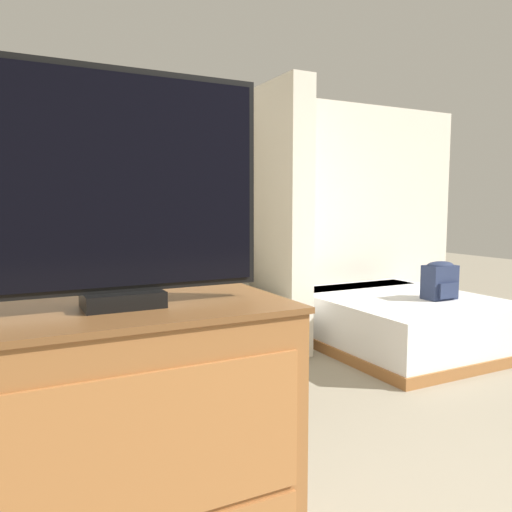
{
  "coord_description": "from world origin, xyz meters",
  "views": [
    {
      "loc": [
        -1.87,
        -1.03,
        1.42
      ],
      "look_at": [
        -0.22,
        2.22,
        1.05
      ],
      "focal_mm": 35.0,
      "sensor_mm": 36.0,
      "label": 1
    }
  ],
  "objects_px": {
    "table_lamp": "(13,276)",
    "tv": "(120,189)",
    "coffee_table": "(207,351)",
    "tv_dresser": "(128,477)",
    "bed": "(398,321)",
    "couch": "(159,327)",
    "backpack": "(440,280)"
  },
  "relations": [
    {
      "from": "tv",
      "to": "bed",
      "type": "xyz_separation_m",
      "value": [
        3.19,
        2.2,
        -1.21
      ]
    },
    {
      "from": "tv",
      "to": "bed",
      "type": "distance_m",
      "value": 4.05
    },
    {
      "from": "coffee_table",
      "to": "tv_dresser",
      "type": "bearing_deg",
      "value": -118.59
    },
    {
      "from": "couch",
      "to": "bed",
      "type": "xyz_separation_m",
      "value": [
        2.3,
        -0.57,
        -0.06
      ]
    },
    {
      "from": "table_lamp",
      "to": "backpack",
      "type": "distance_m",
      "value": 3.79
    },
    {
      "from": "table_lamp",
      "to": "tv_dresser",
      "type": "bearing_deg",
      "value": -84.51
    },
    {
      "from": "couch",
      "to": "tv_dresser",
      "type": "height_order",
      "value": "tv_dresser"
    },
    {
      "from": "tv",
      "to": "couch",
      "type": "bearing_deg",
      "value": 72.19
    },
    {
      "from": "bed",
      "to": "backpack",
      "type": "xyz_separation_m",
      "value": [
        0.23,
        -0.31,
        0.44
      ]
    },
    {
      "from": "coffee_table",
      "to": "tv",
      "type": "xyz_separation_m",
      "value": [
        -0.96,
        -1.77,
        1.11
      ]
    },
    {
      "from": "bed",
      "to": "backpack",
      "type": "bearing_deg",
      "value": -54.26
    },
    {
      "from": "table_lamp",
      "to": "coffee_table",
      "type": "bearing_deg",
      "value": -39.73
    },
    {
      "from": "tv_dresser",
      "to": "tv",
      "type": "bearing_deg",
      "value": 90.0
    },
    {
      "from": "bed",
      "to": "couch",
      "type": "bearing_deg",
      "value": 166.07
    },
    {
      "from": "couch",
      "to": "table_lamp",
      "type": "distance_m",
      "value": 1.28
    },
    {
      "from": "coffee_table",
      "to": "bed",
      "type": "relative_size",
      "value": 0.38
    },
    {
      "from": "tv_dresser",
      "to": "backpack",
      "type": "bearing_deg",
      "value": 28.91
    },
    {
      "from": "table_lamp",
      "to": "tv",
      "type": "distance_m",
      "value": 2.87
    },
    {
      "from": "table_lamp",
      "to": "tv",
      "type": "relative_size",
      "value": 0.54
    },
    {
      "from": "coffee_table",
      "to": "couch",
      "type": "bearing_deg",
      "value": 94.2
    },
    {
      "from": "table_lamp",
      "to": "tv",
      "type": "xyz_separation_m",
      "value": [
        0.27,
        -2.79,
        0.61
      ]
    },
    {
      "from": "couch",
      "to": "coffee_table",
      "type": "distance_m",
      "value": 1.01
    },
    {
      "from": "backpack",
      "to": "tv",
      "type": "bearing_deg",
      "value": -151.1
    },
    {
      "from": "coffee_table",
      "to": "tv_dresser",
      "type": "xyz_separation_m",
      "value": [
        -0.96,
        -1.77,
        0.19
      ]
    },
    {
      "from": "table_lamp",
      "to": "tv_dresser",
      "type": "xyz_separation_m",
      "value": [
        0.27,
        -2.79,
        -0.31
      ]
    },
    {
      "from": "coffee_table",
      "to": "table_lamp",
      "type": "relative_size",
      "value": 1.5
    },
    {
      "from": "couch",
      "to": "tv",
      "type": "relative_size",
      "value": 2.25
    },
    {
      "from": "tv",
      "to": "backpack",
      "type": "relative_size",
      "value": 2.43
    },
    {
      "from": "couch",
      "to": "table_lamp",
      "type": "height_order",
      "value": "table_lamp"
    },
    {
      "from": "couch",
      "to": "backpack",
      "type": "distance_m",
      "value": 2.7
    },
    {
      "from": "bed",
      "to": "coffee_table",
      "type": "bearing_deg",
      "value": -168.99
    },
    {
      "from": "coffee_table",
      "to": "tv",
      "type": "relative_size",
      "value": 0.81
    }
  ]
}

